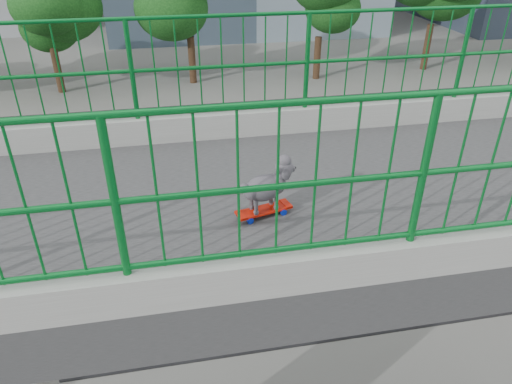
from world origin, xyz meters
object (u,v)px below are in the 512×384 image
at_px(car_0, 478,248).
at_px(car_1, 6,238).
at_px(skateboard, 264,211).
at_px(car_3, 68,150).
at_px(poodle, 267,185).

xyz_separation_m(car_0, car_1, (-3.20, -13.99, -0.04)).
relative_size(skateboard, car_1, 0.12).
xyz_separation_m(car_0, car_3, (-9.60, -13.08, -0.10)).
xyz_separation_m(poodle, car_0, (-6.43, 7.87, -6.55)).
bearing_deg(car_1, skateboard, 32.28).
xyz_separation_m(poodle, car_3, (-16.03, -5.22, -6.65)).
relative_size(skateboard, poodle, 1.01).
xyz_separation_m(poodle, car_1, (-9.63, -6.12, -6.59)).
bearing_deg(poodle, car_1, -162.02).
height_order(car_0, car_1, car_0).
bearing_deg(car_1, car_0, 77.11).
xyz_separation_m(skateboard, car_3, (-16.04, -5.19, -6.39)).
bearing_deg(car_1, poodle, 32.42).
relative_size(skateboard, car_0, 0.12).
bearing_deg(car_0, car_1, -102.89).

